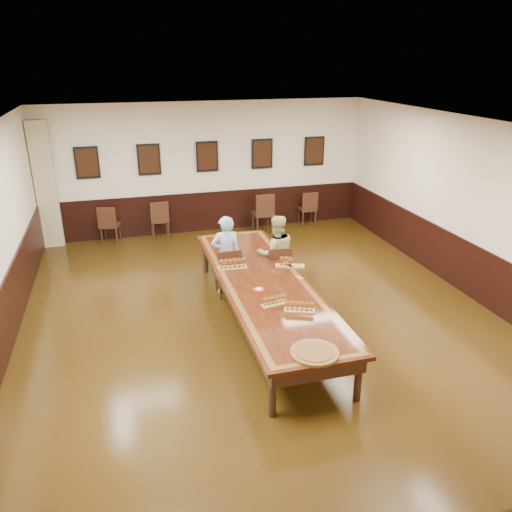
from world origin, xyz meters
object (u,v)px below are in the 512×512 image
object	(u,v)px
chair_man	(227,271)
spare_chair_a	(110,224)
chair_woman	(277,269)
conference_table	(264,289)
person_woman	(276,253)
person_man	(226,255)
carved_platter	(315,353)
spare_chair_c	(263,212)
spare_chair_d	(307,208)
spare_chair_b	(159,219)

from	to	relation	value
chair_man	spare_chair_a	world-z (taller)	chair_man
chair_woman	spare_chair_a	distance (m)	4.75
chair_woman	conference_table	bearing A→B (deg)	65.04
chair_woman	conference_table	distance (m)	1.20
person_woman	person_man	bearing A→B (deg)	-5.30
person_man	carved_platter	distance (m)	3.55
spare_chair_c	spare_chair_d	xyz separation A→B (m)	(1.32, 0.29, -0.06)
spare_chair_b	conference_table	bearing A→B (deg)	102.71
spare_chair_a	spare_chair_d	world-z (taller)	spare_chair_a
chair_woman	spare_chair_c	distance (m)	3.49
spare_chair_a	chair_woman	bearing A→B (deg)	142.71
spare_chair_a	person_woman	bearing A→B (deg)	143.55
spare_chair_c	person_woman	size ratio (longest dim) A/B	0.69
spare_chair_c	spare_chair_b	bearing A→B (deg)	-7.72
spare_chair_a	person_woman	size ratio (longest dim) A/B	0.62
carved_platter	spare_chair_d	bearing A→B (deg)	69.52
spare_chair_a	person_woman	xyz separation A→B (m)	(3.02, -3.56, 0.28)
chair_woman	person_woman	xyz separation A→B (m)	(0.01, 0.10, 0.27)
person_woman	chair_woman	bearing A→B (deg)	90.00
spare_chair_a	spare_chair_d	size ratio (longest dim) A/B	1.02
chair_woman	carved_platter	xyz separation A→B (m)	(-0.58, -3.29, 0.30)
spare_chair_b	spare_chair_c	world-z (taller)	spare_chair_c
spare_chair_d	person_man	distance (m)	4.56
spare_chair_c	conference_table	bearing A→B (deg)	73.48
spare_chair_b	spare_chair_c	xyz separation A→B (m)	(2.56, -0.32, 0.04)
spare_chair_c	conference_table	size ratio (longest dim) A/B	0.21
chair_man	spare_chair_c	world-z (taller)	spare_chair_c
spare_chair_c	carved_platter	distance (m)	6.83
spare_chair_c	spare_chair_d	bearing A→B (deg)	-168.09
chair_woman	spare_chair_c	world-z (taller)	spare_chair_c
conference_table	chair_woman	bearing A→B (deg)	61.58
chair_woman	carved_platter	world-z (taller)	chair_woman
conference_table	spare_chair_c	bearing A→B (deg)	73.97
chair_woman	spare_chair_a	xyz separation A→B (m)	(-3.02, 3.66, -0.01)
person_man	carved_platter	xyz separation A→B (m)	(0.35, -3.53, 0.02)
spare_chair_b	person_woman	size ratio (longest dim) A/B	0.63
chair_man	chair_woman	size ratio (longest dim) A/B	1.00
person_man	spare_chair_a	bearing A→B (deg)	-58.84
chair_woman	spare_chair_c	bearing A→B (deg)	-98.37
person_woman	spare_chair_d	bearing A→B (deg)	-115.89
spare_chair_b	spare_chair_d	size ratio (longest dim) A/B	1.04
spare_chair_c	person_man	size ratio (longest dim) A/B	0.68
spare_chair_b	person_woman	world-z (taller)	person_woman
person_woman	conference_table	size ratio (longest dim) A/B	0.30
spare_chair_c	person_woman	xyz separation A→B (m)	(-0.71, -3.31, 0.23)
spare_chair_d	spare_chair_b	bearing A→B (deg)	1.68
spare_chair_b	spare_chair_d	world-z (taller)	spare_chair_b
chair_woman	person_woman	distance (m)	0.29
chair_woman	person_man	bearing A→B (deg)	-11.33
chair_man	spare_chair_d	bearing A→B (deg)	-130.02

